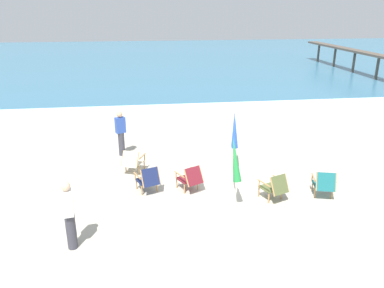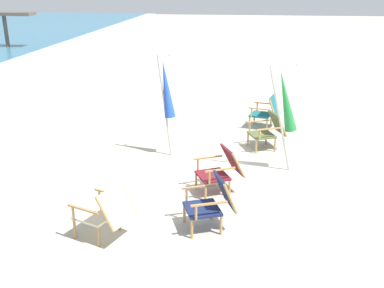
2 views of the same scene
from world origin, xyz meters
name	(u,v)px [view 1 (image 1 of 2)]	position (x,y,z in m)	size (l,w,h in m)	color
ground_plane	(216,193)	(0.00, 0.00, 0.00)	(80.00, 80.00, 0.00)	#B7AF9E
sea	(160,58)	(0.00, 30.43, 0.05)	(80.00, 40.00, 0.10)	teal
surf_band	(180,106)	(0.00, 10.13, 0.03)	(80.00, 1.10, 0.06)	white
beach_chair_mid_center	(275,186)	(1.52, -0.66, 0.43)	(0.80, 0.88, 0.80)	#515B33
beach_chair_far_center	(133,160)	(-2.39, 1.74, 0.42)	(0.81, 0.92, 0.78)	beige
beach_chair_back_right	(324,183)	(2.96, -0.67, 0.43)	(0.73, 0.82, 0.81)	#196066
beach_chair_front_right	(148,179)	(-1.93, 0.28, 0.43)	(0.79, 0.86, 0.81)	#19234C
beach_chair_back_left	(190,178)	(-0.72, 0.22, 0.42)	(0.84, 0.92, 0.79)	maroon
umbrella_furled_blue	(235,131)	(0.86, 1.44, 1.39)	(0.24, 0.36, 2.12)	#B7B2A8
umbrella_furled_green	(235,160)	(0.32, -0.86, 1.35)	(0.37, 0.62, 2.07)	#B7B2A8
person_near_chairs	(69,215)	(-3.68, -2.18, 0.84)	(0.26, 0.37, 1.63)	#383842
person_by_waterline	(121,133)	(-2.82, 3.34, 0.84)	(0.39, 0.32, 1.63)	#383842
pier_distant	(355,52)	(14.86, 18.73, 1.67)	(0.90, 15.78, 1.87)	brown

